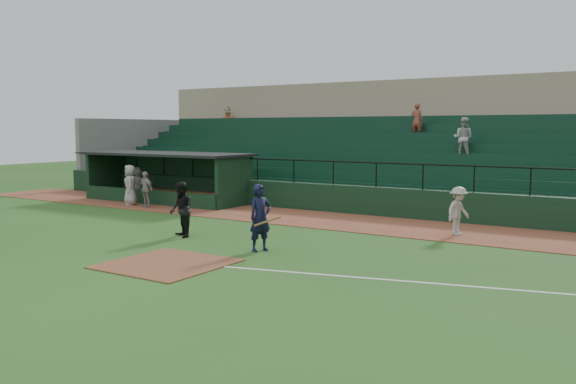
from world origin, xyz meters
The scene contains 12 objects.
ground centered at (0.00, 0.00, 0.00)m, with size 90.00×90.00×0.00m, color #245019.
warning_track centered at (0.00, 8.00, 0.01)m, with size 40.00×4.00×0.03m, color brown.
home_plate_dirt centered at (0.00, -1.00, 0.01)m, with size 3.00×3.00×0.03m, color brown.
foul_line centered at (8.00, 1.20, 0.01)m, with size 18.00×0.09×0.01m, color white.
stadium_structure centered at (0.00, 16.46, 2.30)m, with size 38.00×13.08×6.40m.
dugout centered at (-9.75, 9.56, 1.33)m, with size 8.90×3.20×2.42m.
batter_at_plate centered at (1.10, 1.76, 0.99)m, with size 1.15×0.85×1.98m.
umpire centered at (-2.40, 2.19, 0.93)m, with size 0.90×0.70×1.85m, color black.
runner centered at (5.27, 7.38, 0.85)m, with size 1.06×0.61×1.64m, color #ADA7A2.
dugout_player_a centered at (-8.89, 6.87, 0.85)m, with size 0.96×0.40×1.64m, color #A09A96.
dugout_player_b centered at (-10.13, 7.10, 0.97)m, with size 0.92×0.60×1.88m, color #A19C97.
dugout_player_c centered at (-11.12, 8.56, 0.88)m, with size 1.57×0.50×1.69m, color #A29D97.
Camera 1 is at (11.10, -12.44, 3.60)m, focal length 37.25 mm.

